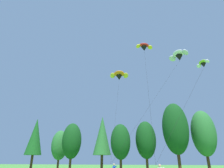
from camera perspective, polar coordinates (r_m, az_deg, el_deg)
name	(u,v)px	position (r m, az deg, el deg)	size (l,w,h in m)	color
treeline_tree_a	(35,136)	(60.53, -21.77, -14.20)	(4.56, 4.56, 13.47)	#472D19
treeline_tree_b	(60,145)	(57.73, -15.21, -17.05)	(4.50, 4.50, 10.00)	#472D19
treeline_tree_c	(72,141)	(51.52, -11.81, -16.12)	(4.78, 4.78, 11.05)	#472D19
treeline_tree_d	(102,135)	(50.04, -2.90, -14.89)	(4.40, 4.40, 12.73)	#472D19
treeline_tree_e	(120,142)	(46.19, 2.53, -16.65)	(4.52, 4.52, 10.09)	#472D19
treeline_tree_f	(146,140)	(47.70, 9.95, -15.94)	(4.74, 4.74, 10.89)	#472D19
treeline_tree_g	(175,128)	(47.00, 18.22, -12.32)	(5.75, 5.75, 14.62)	#472D19
treeline_tree_h	(203,133)	(49.71, 25.44, -12.95)	(5.31, 5.31, 13.02)	#472D19
parafoil_kite_high_white	(179,55)	(37.94, 19.15, 7.99)	(11.58, 13.31, 19.43)	white
parafoil_kite_mid_red_yellow	(144,47)	(31.52, 9.50, 10.74)	(2.79, 10.16, 17.81)	red
parafoil_kite_far_orange	(119,75)	(40.49, 2.12, 2.54)	(4.31, 15.47, 18.05)	orange
parafoil_kite_low_lime_white	(203,64)	(29.28, 25.33, 5.46)	(7.72, 9.64, 13.26)	#93D633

